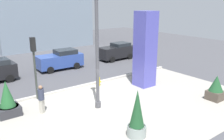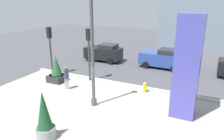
{
  "view_description": "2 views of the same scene",
  "coord_description": "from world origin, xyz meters",
  "px_view_note": "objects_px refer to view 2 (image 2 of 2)",
  "views": [
    {
      "loc": [
        -8.8,
        -12.42,
        6.44
      ],
      "look_at": [
        0.05,
        -0.68,
        2.22
      ],
      "focal_mm": 39.18,
      "sensor_mm": 36.0,
      "label": 1
    },
    {
      "loc": [
        5.38,
        -11.41,
        6.44
      ],
      "look_at": [
        0.07,
        -0.46,
        2.4
      ],
      "focal_mm": 35.35,
      "sensor_mm": 36.0,
      "label": 2
    }
  ],
  "objects_px": {
    "potted_plant_by_pillar": "(44,118)",
    "traffic_light_far_side": "(50,43)",
    "traffic_light_corner": "(89,46)",
    "fire_hydrant": "(145,87)",
    "pedestrian_on_sidewalk": "(66,77)",
    "lamp_post": "(93,53)",
    "potted_plant_near_left": "(57,71)",
    "art_pillar_blue": "(187,67)",
    "car_intersection": "(163,58)",
    "car_curb_east": "(104,52)"
  },
  "relations": [
    {
      "from": "potted_plant_by_pillar",
      "to": "traffic_light_far_side",
      "type": "relative_size",
      "value": 0.59
    },
    {
      "from": "traffic_light_far_side",
      "to": "car_intersection",
      "type": "relative_size",
      "value": 0.95
    },
    {
      "from": "art_pillar_blue",
      "to": "fire_hydrant",
      "type": "xyz_separation_m",
      "value": [
        -2.9,
        2.03,
        -2.48
      ]
    },
    {
      "from": "fire_hydrant",
      "to": "pedestrian_on_sidewalk",
      "type": "xyz_separation_m",
      "value": [
        -5.32,
        -1.95,
        0.59
      ]
    },
    {
      "from": "art_pillar_blue",
      "to": "car_curb_east",
      "type": "relative_size",
      "value": 1.49
    },
    {
      "from": "lamp_post",
      "to": "traffic_light_far_side",
      "type": "bearing_deg",
      "value": 151.14
    },
    {
      "from": "art_pillar_blue",
      "to": "potted_plant_by_pillar",
      "type": "height_order",
      "value": "art_pillar_blue"
    },
    {
      "from": "potted_plant_by_pillar",
      "to": "fire_hydrant",
      "type": "xyz_separation_m",
      "value": [
        2.61,
        7.2,
        -0.7
      ]
    },
    {
      "from": "car_intersection",
      "to": "car_curb_east",
      "type": "height_order",
      "value": "car_intersection"
    },
    {
      "from": "lamp_post",
      "to": "potted_plant_near_left",
      "type": "height_order",
      "value": "lamp_post"
    },
    {
      "from": "potted_plant_by_pillar",
      "to": "traffic_light_corner",
      "type": "bearing_deg",
      "value": 105.88
    },
    {
      "from": "fire_hydrant",
      "to": "traffic_light_far_side",
      "type": "xyz_separation_m",
      "value": [
        -8.4,
        0.1,
        2.42
      ]
    },
    {
      "from": "potted_plant_by_pillar",
      "to": "lamp_post",
      "type": "bearing_deg",
      "value": 84.75
    },
    {
      "from": "potted_plant_near_left",
      "to": "traffic_light_far_side",
      "type": "xyz_separation_m",
      "value": [
        -1.42,
        1.13,
        1.91
      ]
    },
    {
      "from": "potted_plant_near_left",
      "to": "fire_hydrant",
      "type": "xyz_separation_m",
      "value": [
        6.98,
        1.02,
        -0.51
      ]
    },
    {
      "from": "lamp_post",
      "to": "fire_hydrant",
      "type": "distance_m",
      "value": 4.97
    },
    {
      "from": "fire_hydrant",
      "to": "traffic_light_far_side",
      "type": "relative_size",
      "value": 0.18
    },
    {
      "from": "car_curb_east",
      "to": "potted_plant_near_left",
      "type": "bearing_deg",
      "value": -94.8
    },
    {
      "from": "art_pillar_blue",
      "to": "traffic_light_far_side",
      "type": "relative_size",
      "value": 1.38
    },
    {
      "from": "art_pillar_blue",
      "to": "traffic_light_far_side",
      "type": "height_order",
      "value": "art_pillar_blue"
    },
    {
      "from": "traffic_light_far_side",
      "to": "pedestrian_on_sidewalk",
      "type": "relative_size",
      "value": 2.39
    },
    {
      "from": "traffic_light_far_side",
      "to": "fire_hydrant",
      "type": "bearing_deg",
      "value": -0.72
    },
    {
      "from": "fire_hydrant",
      "to": "pedestrian_on_sidewalk",
      "type": "bearing_deg",
      "value": -159.88
    },
    {
      "from": "potted_plant_near_left",
      "to": "traffic_light_corner",
      "type": "relative_size",
      "value": 0.5
    },
    {
      "from": "lamp_post",
      "to": "traffic_light_far_side",
      "type": "height_order",
      "value": "lamp_post"
    },
    {
      "from": "traffic_light_corner",
      "to": "car_curb_east",
      "type": "height_order",
      "value": "traffic_light_corner"
    },
    {
      "from": "lamp_post",
      "to": "car_intersection",
      "type": "xyz_separation_m",
      "value": [
        2.05,
        9.53,
        -2.41
      ]
    },
    {
      "from": "fire_hydrant",
      "to": "car_intersection",
      "type": "distance_m",
      "value": 6.28
    },
    {
      "from": "lamp_post",
      "to": "traffic_light_corner",
      "type": "height_order",
      "value": "lamp_post"
    },
    {
      "from": "potted_plant_by_pillar",
      "to": "traffic_light_corner",
      "type": "xyz_separation_m",
      "value": [
        -2.14,
        7.54,
        1.78
      ]
    },
    {
      "from": "pedestrian_on_sidewalk",
      "to": "fire_hydrant",
      "type": "bearing_deg",
      "value": 20.12
    },
    {
      "from": "traffic_light_far_side",
      "to": "art_pillar_blue",
      "type": "bearing_deg",
      "value": -10.71
    },
    {
      "from": "art_pillar_blue",
      "to": "car_intersection",
      "type": "distance_m",
      "value": 9.05
    },
    {
      "from": "traffic_light_corner",
      "to": "traffic_light_far_side",
      "type": "xyz_separation_m",
      "value": [
        -3.64,
        -0.23,
        -0.06
      ]
    },
    {
      "from": "traffic_light_far_side",
      "to": "car_curb_east",
      "type": "relative_size",
      "value": 1.07
    },
    {
      "from": "car_intersection",
      "to": "pedestrian_on_sidewalk",
      "type": "xyz_separation_m",
      "value": [
        -5.12,
        -8.2,
        0.03
      ]
    },
    {
      "from": "lamp_post",
      "to": "traffic_light_far_side",
      "type": "distance_m",
      "value": 7.04
    },
    {
      "from": "potted_plant_by_pillar",
      "to": "fire_hydrant",
      "type": "height_order",
      "value": "potted_plant_by_pillar"
    },
    {
      "from": "art_pillar_blue",
      "to": "traffic_light_corner",
      "type": "distance_m",
      "value": 8.02
    },
    {
      "from": "fire_hydrant",
      "to": "traffic_light_far_side",
      "type": "height_order",
      "value": "traffic_light_far_side"
    },
    {
      "from": "car_curb_east",
      "to": "fire_hydrant",
      "type": "bearing_deg",
      "value": -42.69
    },
    {
      "from": "traffic_light_far_side",
      "to": "car_intersection",
      "type": "bearing_deg",
      "value": 36.87
    },
    {
      "from": "potted_plant_near_left",
      "to": "pedestrian_on_sidewalk",
      "type": "height_order",
      "value": "potted_plant_near_left"
    },
    {
      "from": "potted_plant_near_left",
      "to": "pedestrian_on_sidewalk",
      "type": "relative_size",
      "value": 1.21
    },
    {
      "from": "car_intersection",
      "to": "car_curb_east",
      "type": "relative_size",
      "value": 1.13
    },
    {
      "from": "fire_hydrant",
      "to": "car_curb_east",
      "type": "relative_size",
      "value": 0.2
    },
    {
      "from": "lamp_post",
      "to": "fire_hydrant",
      "type": "xyz_separation_m",
      "value": [
        2.25,
        3.28,
        -2.97
      ]
    },
    {
      "from": "potted_plant_near_left",
      "to": "traffic_light_far_side",
      "type": "bearing_deg",
      "value": 141.54
    },
    {
      "from": "potted_plant_near_left",
      "to": "traffic_light_corner",
      "type": "distance_m",
      "value": 3.26
    },
    {
      "from": "fire_hydrant",
      "to": "art_pillar_blue",
      "type": "bearing_deg",
      "value": -35.0
    }
  ]
}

